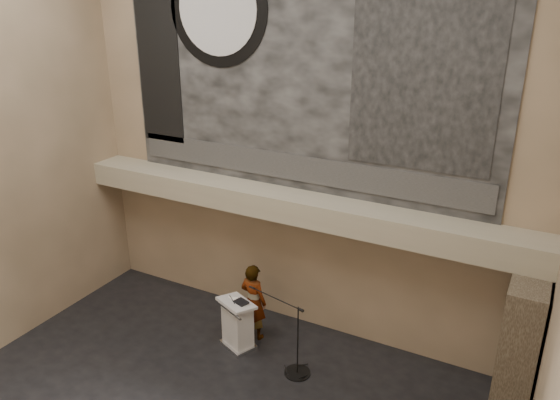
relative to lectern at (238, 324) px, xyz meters
The scene contains 16 objects.
wall_back 4.04m from the lectern, 67.71° to the left, with size 10.00×0.02×8.50m, color #79664D.
soffit 2.72m from the lectern, 60.89° to the left, with size 10.00×0.80×0.50m, color gray.
sprinkler_left 2.56m from the lectern, 132.57° to the left, with size 0.04×0.04×0.06m, color #B2893D.
sprinkler_right 3.46m from the lectern, 22.91° to the left, with size 0.04×0.04×0.06m, color #B2893D.
banner 5.39m from the lectern, 67.31° to the left, with size 8.00×0.05×5.00m, color black.
banner_text_strip 3.47m from the lectern, 66.75° to the left, with size 7.76×0.02×0.55m, color #303030.
banner_clock_rim 6.42m from the lectern, 129.19° to the left, with size 2.30×2.30×0.02m, color black.
banner_clock_face 6.42m from the lectern, 129.58° to the left, with size 1.84×1.84×0.02m, color silver.
banner_building_print 6.22m from the lectern, 25.57° to the left, with size 2.60×0.02×3.60m, color black.
banner_brick_print 5.77m from the lectern, 152.51° to the left, with size 1.10×0.02×3.20m, color black.
stone_pier 5.37m from the lectern, ahead, with size 0.60×1.40×2.70m, color #3D3225.
lectern is the anchor object (origin of this frame).
binder 0.57m from the lectern, ahead, with size 0.27×0.22×0.04m, color black.
papers 0.56m from the lectern, 169.00° to the right, with size 0.21×0.29×0.01m, color white.
speaker_person 0.59m from the lectern, 78.32° to the left, with size 0.63×0.41×1.73m, color beige.
mic_stand 1.49m from the lectern, ahead, with size 1.48×0.54×1.52m.
Camera 1 is at (4.69, -5.60, 7.12)m, focal length 35.00 mm.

